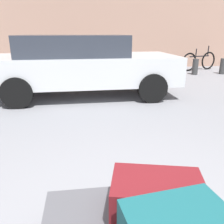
{
  "coord_description": "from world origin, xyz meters",
  "views": [
    {
      "loc": [
        -0.31,
        -1.1,
        1.48
      ],
      "look_at": [
        0.0,
        1.2,
        0.69
      ],
      "focal_mm": 37.76,
      "sensor_mm": 36.0,
      "label": 1
    }
  ],
  "objects_px": {
    "suitcase_maroon_rear_right": "(157,198)",
    "bollard_kerb_far": "(223,66)",
    "bollard_kerb_mid": "(195,67)",
    "parked_car": "(82,64)",
    "bicycle_leaning": "(199,61)",
    "bollard_kerb_near": "(157,68)"
  },
  "relations": [
    {
      "from": "suitcase_maroon_rear_right",
      "to": "bollard_kerb_far",
      "type": "distance_m",
      "value": 8.46
    },
    {
      "from": "suitcase_maroon_rear_right",
      "to": "bollard_kerb_mid",
      "type": "distance_m",
      "value": 7.9
    },
    {
      "from": "parked_car",
      "to": "suitcase_maroon_rear_right",
      "type": "bearing_deg",
      "value": -84.97
    },
    {
      "from": "parked_car",
      "to": "bicycle_leaning",
      "type": "bearing_deg",
      "value": 36.03
    },
    {
      "from": "bicycle_leaning",
      "to": "bollard_kerb_mid",
      "type": "relative_size",
      "value": 2.97
    },
    {
      "from": "bicycle_leaning",
      "to": "bollard_kerb_near",
      "type": "bearing_deg",
      "value": -154.3
    },
    {
      "from": "parked_car",
      "to": "bollard_kerb_mid",
      "type": "height_order",
      "value": "parked_car"
    },
    {
      "from": "bollard_kerb_mid",
      "to": "bollard_kerb_far",
      "type": "relative_size",
      "value": 1.0
    },
    {
      "from": "bicycle_leaning",
      "to": "bollard_kerb_mid",
      "type": "xyz_separation_m",
      "value": [
        -0.64,
        -0.99,
        -0.09
      ]
    },
    {
      "from": "bollard_kerb_near",
      "to": "bollard_kerb_mid",
      "type": "distance_m",
      "value": 1.43
    },
    {
      "from": "bollard_kerb_far",
      "to": "suitcase_maroon_rear_right",
      "type": "bearing_deg",
      "value": -124.41
    },
    {
      "from": "bicycle_leaning",
      "to": "bollard_kerb_near",
      "type": "xyz_separation_m",
      "value": [
        -2.07,
        -0.99,
        -0.09
      ]
    },
    {
      "from": "parked_car",
      "to": "bollard_kerb_near",
      "type": "height_order",
      "value": "parked_car"
    },
    {
      "from": "suitcase_maroon_rear_right",
      "to": "bollard_kerb_mid",
      "type": "height_order",
      "value": "suitcase_maroon_rear_right"
    },
    {
      "from": "suitcase_maroon_rear_right",
      "to": "bollard_kerb_far",
      "type": "height_order",
      "value": "suitcase_maroon_rear_right"
    },
    {
      "from": "suitcase_maroon_rear_right",
      "to": "bollard_kerb_far",
      "type": "xyz_separation_m",
      "value": [
        4.78,
        6.98,
        -0.19
      ]
    },
    {
      "from": "bicycle_leaning",
      "to": "bollard_kerb_near",
      "type": "relative_size",
      "value": 2.97
    },
    {
      "from": "bollard_kerb_far",
      "to": "bicycle_leaning",
      "type": "bearing_deg",
      "value": 113.82
    },
    {
      "from": "bollard_kerb_mid",
      "to": "bollard_kerb_near",
      "type": "bearing_deg",
      "value": 180.0
    },
    {
      "from": "bicycle_leaning",
      "to": "bollard_kerb_far",
      "type": "height_order",
      "value": "bicycle_leaning"
    },
    {
      "from": "suitcase_maroon_rear_right",
      "to": "bollard_kerb_near",
      "type": "relative_size",
      "value": 1.0
    },
    {
      "from": "suitcase_maroon_rear_right",
      "to": "parked_car",
      "type": "relative_size",
      "value": 0.13
    }
  ]
}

